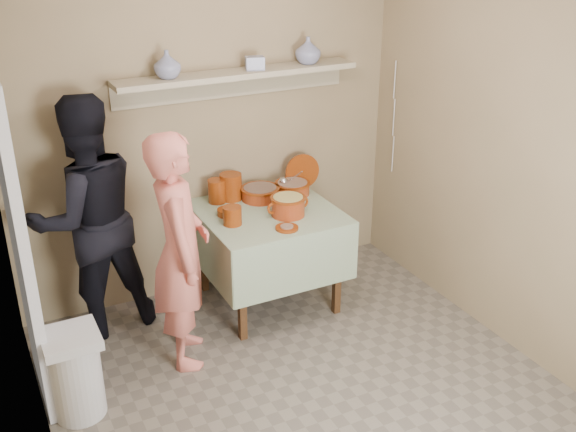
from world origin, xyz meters
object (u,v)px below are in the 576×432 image
cazuela_rice (288,204)px  serving_table (268,225)px  person_cook (180,251)px  person_helper (88,218)px  trash_bin (76,374)px

cazuela_rice → serving_table: bearing=124.2°
person_cook → cazuela_rice: person_cook is taller
serving_table → cazuela_rice: cazuela_rice is taller
person_helper → cazuela_rice: (1.33, -0.38, -0.01)m
person_cook → serving_table: bearing=-48.9°
person_cook → serving_table: person_cook is taller
cazuela_rice → trash_bin: size_ratio=0.59×
serving_table → trash_bin: 1.72m
person_cook → serving_table: (0.79, 0.38, -0.15)m
person_cook → cazuela_rice: 0.92m
person_cook → trash_bin: bearing=124.5°
person_helper → cazuela_rice: size_ratio=5.18×
person_cook → person_helper: (-0.44, 0.62, 0.07)m
person_helper → cazuela_rice: 1.38m
person_cook → trash_bin: 0.95m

